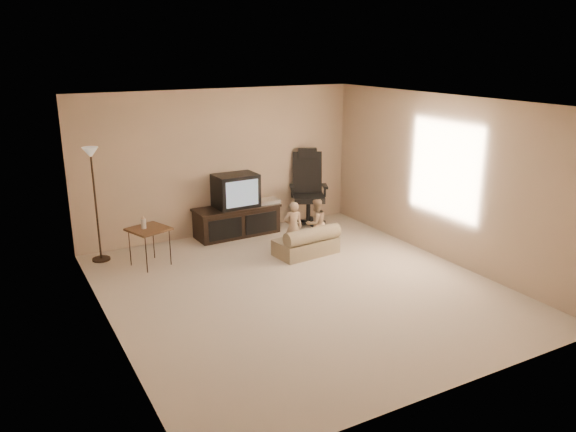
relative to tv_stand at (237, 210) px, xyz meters
The scene contains 9 objects.
floor 2.54m from the tv_stand, 93.93° to the right, with size 5.50×5.50×0.00m, color beige.
room_shell 2.72m from the tv_stand, 93.93° to the right, with size 5.50×5.50×5.50m.
tv_stand is the anchor object (origin of this frame).
office_chair 1.40m from the tv_stand, ahead, with size 0.85×0.86×1.39m.
side_table 1.86m from the tv_stand, 158.53° to the right, with size 0.67×0.67×0.79m.
floor_lamp 2.49m from the tv_stand, behind, with size 0.27×0.27×1.76m.
child_sofa 1.57m from the tv_stand, 68.38° to the right, with size 1.02×0.64×0.48m.
toddler_left 1.30m from the tv_stand, 70.73° to the right, with size 0.30×0.22×0.84m, color tan.
toddler_right 1.47m from the tv_stand, 52.72° to the right, with size 0.39×0.21×0.81m, color tan.
Camera 1 is at (-3.54, -6.10, 3.15)m, focal length 35.00 mm.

